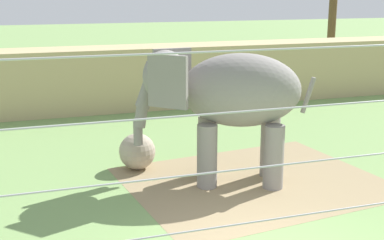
% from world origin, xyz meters
% --- Properties ---
extents(dirt_patch, '(5.97, 5.08, 0.01)m').
position_xyz_m(dirt_patch, '(1.27, 3.14, 0.00)').
color(dirt_patch, '#937F5B').
rests_on(dirt_patch, ground).
extents(embankment_wall, '(36.00, 1.80, 2.19)m').
position_xyz_m(embankment_wall, '(0.00, 11.48, 1.10)').
color(embankment_wall, tan).
rests_on(embankment_wall, ground).
extents(elephant, '(3.75, 2.36, 2.92)m').
position_xyz_m(elephant, '(0.67, 3.39, 1.93)').
color(elephant, gray).
rests_on(elephant, ground).
extents(enrichment_ball, '(0.87, 0.87, 0.87)m').
position_xyz_m(enrichment_ball, '(-1.02, 4.79, 0.43)').
color(enrichment_ball, tan).
rests_on(enrichment_ball, ground).
extents(cable_fence, '(11.52, 0.22, 3.77)m').
position_xyz_m(cable_fence, '(0.00, -2.39, 1.90)').
color(cable_fence, brown).
rests_on(cable_fence, ground).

